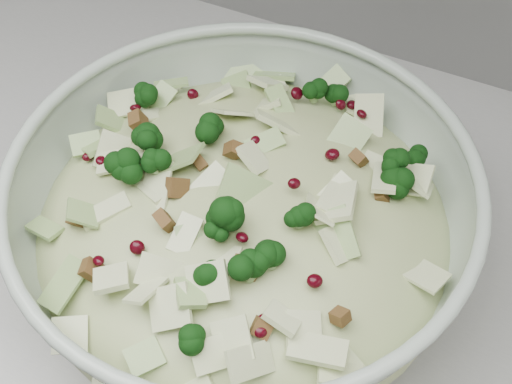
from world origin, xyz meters
TOP-DOWN VIEW (x-y plane):
  - counter at (0.00, 1.70)m, footprint 3.60×0.60m
  - mixing_bowl at (0.37, 1.60)m, footprint 0.47×0.47m
  - salad at (0.37, 1.60)m, footprint 0.49×0.49m

SIDE VIEW (x-z plane):
  - counter at x=0.00m, z-range 0.00..0.90m
  - mixing_bowl at x=0.37m, z-range 0.90..1.06m
  - salad at x=0.37m, z-range 0.93..1.08m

